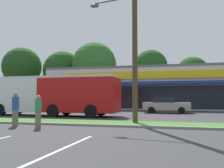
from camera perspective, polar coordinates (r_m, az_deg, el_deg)
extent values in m
cube|color=#427A2D|center=(16.04, -14.33, -8.17)|extent=(56.00, 2.20, 0.12)
cube|color=gray|center=(14.98, -16.62, -8.51)|extent=(56.00, 0.24, 0.12)
cube|color=silver|center=(7.96, -10.72, -13.98)|extent=(0.12, 4.80, 0.01)
cube|color=beige|center=(35.57, 11.09, -1.32)|extent=(29.41, 10.81, 5.10)
cube|color=black|center=(30.12, 10.46, -2.97)|extent=(24.71, 0.08, 2.65)
cube|color=navy|center=(29.51, 10.33, 0.20)|extent=(27.65, 1.40, 0.35)
cube|color=yellow|center=(30.20, 10.41, 2.07)|extent=(23.53, 0.16, 0.92)
cube|color=slate|center=(35.75, 11.05, 3.01)|extent=(29.41, 10.81, 0.30)
cylinder|color=#473323|center=(55.14, -19.73, -1.93)|extent=(0.44, 0.44, 4.82)
sphere|color=#1E4719|center=(55.50, -19.63, 3.66)|extent=(7.97, 7.97, 7.97)
cylinder|color=#473323|center=(50.65, -11.10, -2.51)|extent=(0.44, 0.44, 3.86)
sphere|color=#1E4719|center=(50.91, -11.04, 2.92)|extent=(7.71, 7.71, 7.71)
cylinder|color=#473323|center=(46.42, -4.06, -2.09)|extent=(0.44, 0.44, 4.55)
sphere|color=#2D6026|center=(46.81, -4.04, 4.44)|extent=(8.13, 8.13, 8.13)
cylinder|color=#473323|center=(44.24, 8.76, -1.89)|extent=(0.44, 0.44, 4.75)
sphere|color=#1E4719|center=(44.56, 8.71, 3.95)|extent=(5.77, 5.77, 5.77)
cylinder|color=#473323|center=(46.04, 17.74, -2.54)|extent=(0.44, 0.44, 3.60)
sphere|color=#1E4719|center=(46.23, 17.66, 2.35)|extent=(5.70, 5.70, 5.70)
cylinder|color=#4C3826|center=(14.75, 5.15, 10.95)|extent=(0.30, 0.30, 10.17)
cylinder|color=#59595B|center=(15.89, 0.45, 18.37)|extent=(2.58, 0.54, 0.10)
ellipsoid|color=#59595B|center=(16.37, -3.90, 17.15)|extent=(0.56, 0.32, 0.24)
cube|color=#B71414|center=(20.51, -7.31, -2.51)|extent=(6.33, 2.68, 2.70)
cube|color=silver|center=(23.36, -20.29, -2.41)|extent=(5.19, 2.66, 2.70)
cube|color=silver|center=(21.72, -13.52, 1.35)|extent=(11.00, 2.53, 0.20)
cube|color=black|center=(22.81, -11.94, -1.30)|extent=(10.50, 0.28, 1.19)
cylinder|color=black|center=(22.98, -23.81, -5.32)|extent=(1.01, 0.32, 1.00)
cylinder|color=black|center=(24.83, -20.34, -5.20)|extent=(1.01, 0.32, 1.00)
cylinder|color=black|center=(20.24, -13.14, -5.85)|extent=(1.01, 0.32, 1.00)
cylinder|color=black|center=(22.32, -10.20, -5.61)|extent=(1.01, 0.32, 1.00)
cylinder|color=black|center=(18.92, -4.75, -6.12)|extent=(1.01, 0.32, 1.00)
cylinder|color=black|center=(21.13, -2.49, -5.80)|extent=(1.01, 0.32, 1.00)
cube|color=#9E998C|center=(25.29, 12.20, -4.88)|extent=(4.46, 1.88, 0.71)
cube|color=black|center=(25.29, 11.68, -3.49)|extent=(2.01, 1.66, 0.52)
cylinder|color=black|center=(26.18, 15.33, -5.56)|extent=(0.64, 0.22, 0.64)
cylinder|color=black|center=(24.39, 15.38, -5.75)|extent=(0.64, 0.22, 0.64)
cylinder|color=black|center=(26.29, 9.27, -5.61)|extent=(0.64, 0.22, 0.64)
cylinder|color=black|center=(24.52, 8.87, -5.81)|extent=(0.64, 0.22, 0.64)
cylinder|color=#726651|center=(13.19, -16.32, -7.81)|extent=(0.28, 0.28, 0.79)
cylinder|color=#338C4C|center=(13.15, -16.27, -4.72)|extent=(0.33, 0.33, 0.63)
sphere|color=tan|center=(13.14, -16.24, -2.87)|extent=(0.22, 0.22, 0.22)
cylinder|color=#726651|center=(14.45, -20.95, -7.14)|extent=(0.31, 0.31, 0.87)
cylinder|color=#264C99|center=(14.41, -20.90, -4.04)|extent=(0.36, 0.36, 0.69)
sphere|color=tan|center=(14.41, -20.86, -2.19)|extent=(0.24, 0.24, 0.24)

